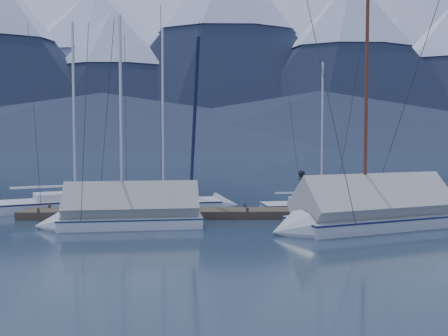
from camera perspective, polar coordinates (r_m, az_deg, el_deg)
The scene contains 10 objects.
ground at distance 19.38m, azimuth 0.14°, elevation -6.83°, with size 1000.00×1000.00×0.00m, color #162431.
mountain_range at distance 393.46m, azimuth -0.72°, elevation 11.21°, with size 877.00×584.00×150.50m.
dock at distance 21.34m, azimuth -0.00°, elevation -5.62°, with size 18.00×1.50×0.54m.
mooring_posts at distance 21.29m, azimuth -1.35°, elevation -4.98°, with size 15.12×1.52×0.35m.
sailboat_open_left at distance 25.36m, azimuth -16.22°, elevation -4.18°, with size 7.91×5.46×10.27m.
sailboat_open_mid at distance 23.88m, azimuth -6.05°, elevation -4.54°, with size 7.68×3.56×9.82m.
sailboat_open_right at distance 24.01m, azimuth 12.56°, elevation -4.64°, with size 6.18×2.68×7.95m.
sailboat_covered_near at distance 19.19m, azimuth 16.14°, elevation -5.52°, with size 8.18×4.98×10.21m.
sailboat_covered_far at distance 19.26m, azimuth -12.54°, elevation -5.63°, with size 6.66×2.87×9.08m.
person at distance 21.59m, azimuth 9.41°, elevation -2.60°, with size 0.64×0.42×1.75m, color black.
Camera 1 is at (-0.51, -19.08, 3.35)m, focal length 38.00 mm.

